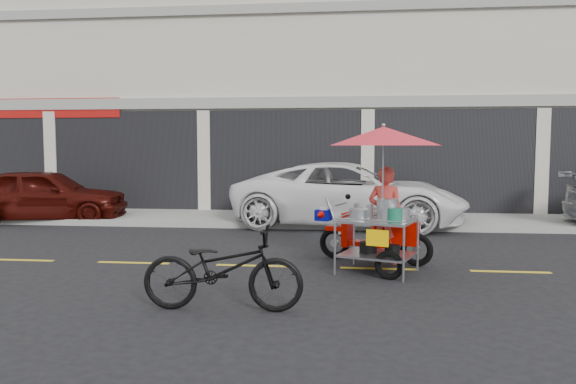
# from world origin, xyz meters

# --- Properties ---
(ground) EXTENTS (90.00, 90.00, 0.00)m
(ground) POSITION_xyz_m (0.00, 0.00, 0.00)
(ground) COLOR black
(sidewalk) EXTENTS (45.00, 3.00, 0.15)m
(sidewalk) POSITION_xyz_m (0.00, 5.50, 0.07)
(sidewalk) COLOR gray
(sidewalk) RESTS_ON ground
(shophouse_block) EXTENTS (36.00, 8.11, 10.40)m
(shophouse_block) POSITION_xyz_m (2.82, 10.59, 4.24)
(shophouse_block) COLOR beige
(shophouse_block) RESTS_ON ground
(centerline) EXTENTS (42.00, 0.10, 0.01)m
(centerline) POSITION_xyz_m (0.00, 0.00, 0.00)
(centerline) COLOR gold
(centerline) RESTS_ON ground
(maroon_sedan) EXTENTS (4.25, 2.29, 1.37)m
(maroon_sedan) POSITION_xyz_m (-8.15, 4.58, 0.69)
(maroon_sedan) COLOR #370905
(maroon_sedan) RESTS_ON ground
(white_pickup) EXTENTS (5.74, 3.06, 1.54)m
(white_pickup) POSITION_xyz_m (-0.47, 4.69, 0.77)
(white_pickup) COLOR white
(white_pickup) RESTS_ON ground
(near_bicycle) EXTENTS (1.91, 0.70, 0.99)m
(near_bicycle) POSITION_xyz_m (-1.93, -2.45, 0.50)
(near_bicycle) COLOR black
(near_bicycle) RESTS_ON ground
(food_vendor_rig) EXTENTS (2.23, 2.30, 2.27)m
(food_vendor_rig) POSITION_xyz_m (0.04, 0.02, 1.43)
(food_vendor_rig) COLOR black
(food_vendor_rig) RESTS_ON ground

